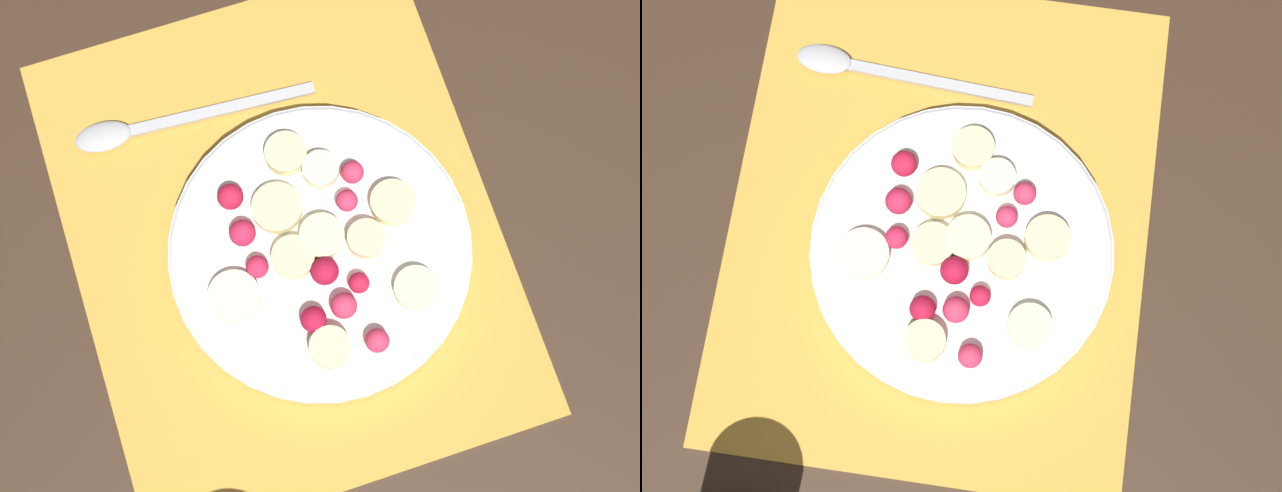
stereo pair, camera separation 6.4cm
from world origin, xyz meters
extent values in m
plane|color=#382619|center=(0.00, 0.00, 0.00)|extent=(3.00, 3.00, 0.00)
cube|color=gold|center=(0.00, 0.00, 0.00)|extent=(0.39, 0.32, 0.01)
cylinder|color=white|center=(0.03, 0.02, 0.02)|extent=(0.22, 0.22, 0.02)
torus|color=white|center=(0.03, 0.02, 0.03)|extent=(0.22, 0.22, 0.01)
cylinder|color=white|center=(0.03, 0.02, 0.03)|extent=(0.20, 0.20, 0.00)
cylinder|color=beige|center=(0.03, 0.05, 0.04)|extent=(0.04, 0.04, 0.01)
cylinder|color=#F4EAB7|center=(-0.03, 0.04, 0.04)|extent=(0.04, 0.04, 0.01)
cylinder|color=beige|center=(0.08, 0.08, 0.04)|extent=(0.04, 0.04, 0.01)
cylinder|color=beige|center=(0.03, 0.00, 0.04)|extent=(0.04, 0.04, 0.01)
cylinder|color=beige|center=(0.10, 0.01, 0.04)|extent=(0.04, 0.04, 0.01)
cylinder|color=#F4EAB7|center=(0.04, -0.05, 0.04)|extent=(0.04, 0.04, 0.01)
cylinder|color=beige|center=(-0.01, 0.00, 0.04)|extent=(0.04, 0.04, 0.01)
cylinder|color=beige|center=(0.01, 0.08, 0.04)|extent=(0.05, 0.05, 0.01)
cylinder|color=beige|center=(0.02, 0.02, 0.04)|extent=(0.04, 0.04, 0.01)
cylinder|color=beige|center=(-0.05, 0.02, 0.04)|extent=(0.04, 0.04, 0.01)
sphere|color=#D12347|center=(0.00, -0.03, 0.04)|extent=(0.02, 0.02, 0.02)
sphere|color=#B21433|center=(0.08, 0.00, 0.04)|extent=(0.02, 0.02, 0.02)
sphere|color=#B21433|center=(0.05, 0.02, 0.04)|extent=(0.02, 0.02, 0.02)
sphere|color=#DB3356|center=(0.00, 0.05, 0.04)|extent=(0.02, 0.02, 0.02)
sphere|color=#DB3356|center=(-0.02, 0.06, 0.04)|extent=(0.02, 0.02, 0.02)
sphere|color=#DB3356|center=(0.10, 0.04, 0.04)|extent=(0.02, 0.02, 0.02)
sphere|color=red|center=(0.06, 0.04, 0.04)|extent=(0.02, 0.02, 0.02)
sphere|color=red|center=(-0.03, -0.03, 0.04)|extent=(0.02, 0.02, 0.02)
sphere|color=#DB3356|center=(0.07, 0.02, 0.04)|extent=(0.02, 0.02, 0.02)
sphere|color=#D12347|center=(0.03, -0.03, 0.04)|extent=(0.02, 0.02, 0.02)
cube|color=#B2B2B7|center=(-0.11, -0.02, 0.01)|extent=(0.02, 0.15, 0.00)
ellipsoid|color=#B2B2B7|center=(-0.12, -0.11, 0.01)|extent=(0.03, 0.05, 0.01)
camera|label=1|loc=(0.16, -0.02, 0.67)|focal=50.00mm
camera|label=2|loc=(0.17, 0.04, 0.67)|focal=50.00mm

